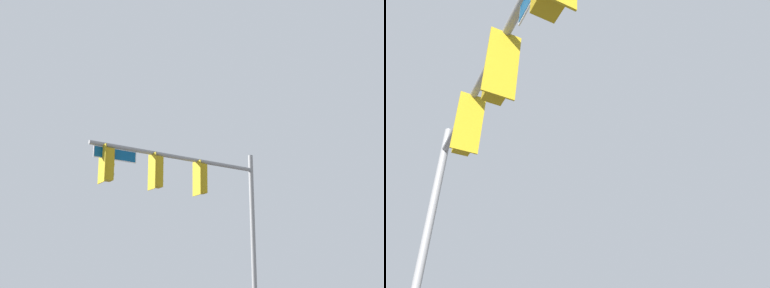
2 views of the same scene
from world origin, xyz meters
TOP-DOWN VIEW (x-y plane):
  - signal_pole_near at (-4.08, -7.11)m, footprint 7.01×0.75m

SIDE VIEW (x-z plane):
  - signal_pole_near at x=-4.08m, z-range 1.80..9.00m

